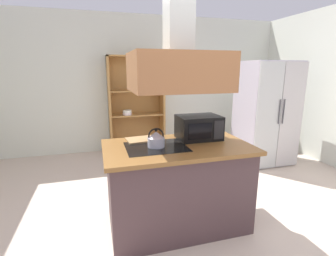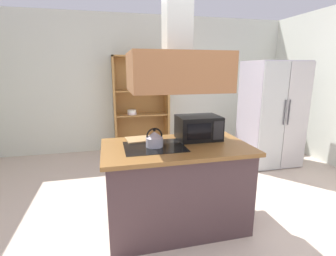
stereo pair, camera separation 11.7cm
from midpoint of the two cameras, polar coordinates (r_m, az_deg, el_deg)
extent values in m
plane|color=beige|center=(2.91, 5.19, -21.54)|extent=(7.80, 7.80, 0.00)
cube|color=silver|center=(5.30, -6.43, 9.91)|extent=(6.00, 0.12, 2.70)
cube|color=#493437|center=(2.73, 0.82, -13.38)|extent=(1.41, 0.79, 0.86)
cube|color=brown|center=(2.56, 0.86, -4.35)|extent=(1.49, 0.87, 0.04)
cube|color=black|center=(2.50, -4.05, -4.30)|extent=(0.60, 0.48, 0.00)
cube|color=#9D643B|center=(2.44, 0.92, 12.65)|extent=(0.90, 0.70, 0.36)
cube|color=#B9BFB9|center=(2.51, 0.98, 27.05)|extent=(0.24, 0.24, 0.89)
cube|color=#BCB6C7|center=(4.75, 20.60, 3.23)|extent=(0.90, 0.72, 1.79)
cube|color=#B9BDBE|center=(4.32, 21.12, 2.26)|extent=(0.44, 0.03, 1.75)
cube|color=#BCB8BA|center=(4.61, 25.60, 2.48)|extent=(0.44, 0.03, 1.75)
cylinder|color=#4C4C51|center=(4.40, 23.38, 3.43)|extent=(0.02, 0.02, 0.40)
cylinder|color=#4C4C51|center=(4.45, 24.18, 3.45)|extent=(0.02, 0.02, 0.40)
cube|color=#B07C40|center=(5.01, -13.83, 4.85)|extent=(0.04, 0.40, 1.91)
cube|color=#B07C40|center=(5.15, -2.05, 5.46)|extent=(0.04, 0.40, 1.91)
cube|color=#B07C40|center=(5.01, -8.21, 15.88)|extent=(1.09, 0.40, 0.03)
cube|color=#B07C40|center=(5.26, -7.54, -4.72)|extent=(1.09, 0.40, 0.08)
cube|color=#B07C40|center=(5.24, -8.16, 5.47)|extent=(1.09, 0.02, 1.91)
cube|color=#B07C40|center=(5.08, -7.79, 3.06)|extent=(1.01, 0.36, 0.02)
cube|color=#B07C40|center=(5.02, -7.96, 8.42)|extent=(1.01, 0.36, 0.02)
cylinder|color=white|center=(5.00, -9.94, 3.25)|extent=(0.18, 0.18, 0.05)
cylinder|color=white|center=(5.00, -9.96, 3.76)|extent=(0.17, 0.17, 0.05)
cylinder|color=silver|center=(5.00, -6.41, 9.27)|extent=(0.01, 0.01, 0.12)
cone|color=silver|center=(4.99, -6.44, 10.42)|extent=(0.07, 0.07, 0.08)
cylinder|color=silver|center=(5.03, -4.43, 9.34)|extent=(0.01, 0.01, 0.12)
cone|color=silver|center=(5.02, -4.45, 10.48)|extent=(0.07, 0.07, 0.08)
cylinder|color=#B1B3C8|center=(2.49, -4.07, -3.24)|extent=(0.17, 0.17, 0.09)
cone|color=#B9B4C5|center=(2.47, -4.10, -1.53)|extent=(0.16, 0.16, 0.06)
sphere|color=black|center=(2.46, -4.12, -0.51)|extent=(0.03, 0.03, 0.03)
torus|color=black|center=(2.47, -4.10, -1.81)|extent=(0.16, 0.02, 0.16)
cube|color=#A47E4F|center=(2.75, -7.05, -2.60)|extent=(0.36, 0.28, 0.02)
cube|color=black|center=(2.77, 5.78, 0.15)|extent=(0.46, 0.34, 0.26)
cube|color=black|center=(2.59, 6.06, -0.76)|extent=(0.26, 0.01, 0.17)
cube|color=#262628|center=(2.68, 10.26, -0.45)|extent=(0.11, 0.01, 0.20)
camera|label=1|loc=(0.06, -91.18, -0.28)|focal=26.75mm
camera|label=2|loc=(0.06, 88.82, 0.28)|focal=26.75mm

